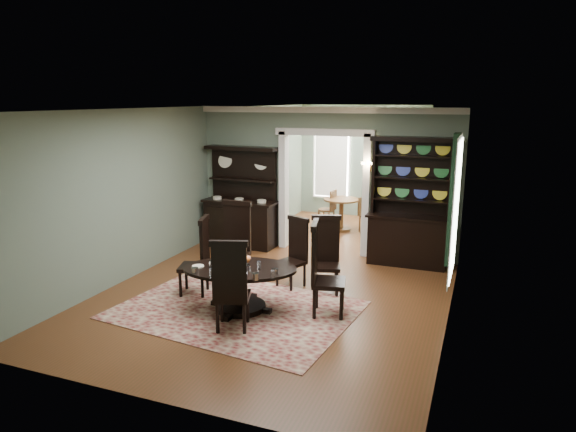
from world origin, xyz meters
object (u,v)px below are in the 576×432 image
sideboard (241,212)px  welsh_dresser (409,219)px  parlor_table (341,210)px  dining_table (240,280)px

sideboard → welsh_dresser: 3.61m
parlor_table → welsh_dresser: bearing=-47.0°
sideboard → parlor_table: sideboard is taller
dining_table → sideboard: size_ratio=0.92×
dining_table → parlor_table: parlor_table is taller
dining_table → sideboard: (-1.56, 3.21, 0.28)m
dining_table → welsh_dresser: 3.82m
sideboard → welsh_dresser: (3.61, -0.01, 0.14)m
sideboard → welsh_dresser: bearing=2.1°
sideboard → welsh_dresser: welsh_dresser is taller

